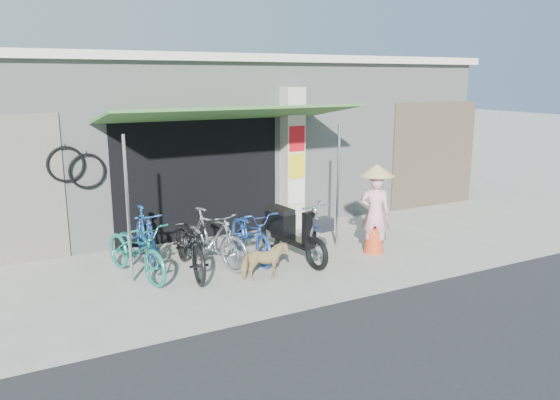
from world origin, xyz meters
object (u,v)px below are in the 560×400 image
bike_black (190,243)px  bike_silver (212,238)px  street_dog (265,261)px  moped (291,231)px  bike_blue (146,235)px  bike_navy (251,233)px  nun (375,209)px  bike_teal (136,249)px

bike_black → bike_silver: bike_black is taller
street_dog → moped: bearing=-40.0°
bike_blue → bike_navy: (1.71, -0.70, -0.02)m
street_dog → moped: 1.18m
street_dog → bike_navy: bearing=-3.6°
bike_silver → street_dog: (0.50, -1.00, -0.19)m
bike_navy → nun: 2.33m
bike_navy → bike_teal: bearing=-178.1°
bike_black → bike_navy: bearing=15.4°
bike_navy → bike_black: bearing=-168.2°
moped → street_dog: bearing=-147.0°
moped → nun: 1.64m
bike_teal → bike_blue: bearing=49.2°
bike_teal → street_dog: bearing=-46.8°
bike_teal → bike_navy: size_ratio=1.02×
bike_black → nun: (3.38, -0.54, 0.32)m
bike_teal → bike_black: size_ratio=0.93×
bike_silver → moped: moped is taller
bike_teal → bike_silver: bike_silver is taller
bike_black → street_dog: 1.30m
bike_silver → street_dog: bike_silver is taller
bike_black → bike_silver: bearing=21.1°
bike_silver → nun: nun is taller
bike_blue → moped: (2.34, -1.04, 0.02)m
bike_navy → nun: nun is taller
bike_blue → moped: 2.56m
bike_teal → bike_silver: bearing=-19.4°
bike_silver → bike_black: bearing=173.4°
bike_navy → moped: moped is taller
bike_blue → bike_black: bearing=-58.3°
bike_black → nun: nun is taller
street_dog → bike_blue: bearing=49.0°
nun → street_dog: bearing=47.2°
nun → bike_black: bearing=30.2°
bike_teal → moped: moped is taller
bike_navy → nun: bearing=-16.9°
bike_silver → moped: size_ratio=0.86×
bike_silver → bike_navy: bearing=-15.6°
bike_silver → moped: 1.42m
bike_teal → bike_blue: (0.33, 0.69, 0.01)m
bike_teal → street_dog: size_ratio=2.44×
moped → bike_blue: bearing=149.0°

